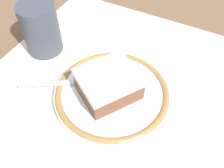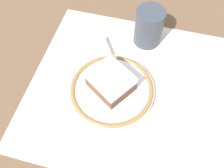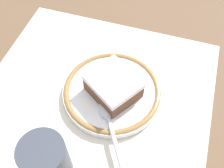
# 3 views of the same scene
# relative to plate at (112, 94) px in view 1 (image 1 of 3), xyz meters

# --- Properties ---
(ground_plane) EXTENTS (2.40, 2.40, 0.00)m
(ground_plane) POSITION_rel_plate_xyz_m (0.02, -0.03, -0.01)
(ground_plane) COLOR brown
(placemat) EXTENTS (0.42, 0.44, 0.00)m
(placemat) POSITION_rel_plate_xyz_m (0.02, -0.03, -0.01)
(placemat) COLOR beige
(placemat) RESTS_ON ground_plane
(plate) EXTENTS (0.19, 0.19, 0.02)m
(plate) POSITION_rel_plate_xyz_m (0.00, 0.00, 0.00)
(plate) COLOR white
(plate) RESTS_ON placemat
(cake_slice) EXTENTS (0.11, 0.11, 0.04)m
(cake_slice) POSITION_rel_plate_xyz_m (0.00, 0.00, 0.03)
(cake_slice) COLOR brown
(cake_slice) RESTS_ON plate
(spoon) EXTENTS (0.12, 0.08, 0.01)m
(spoon) POSITION_rel_plate_xyz_m (0.07, 0.02, 0.01)
(spoon) COLOR silver
(spoon) RESTS_ON plate
(cup) EXTENTS (0.07, 0.07, 0.10)m
(cup) POSITION_rel_plate_xyz_m (0.17, -0.05, 0.03)
(cup) COLOR #383D47
(cup) RESTS_ON placemat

